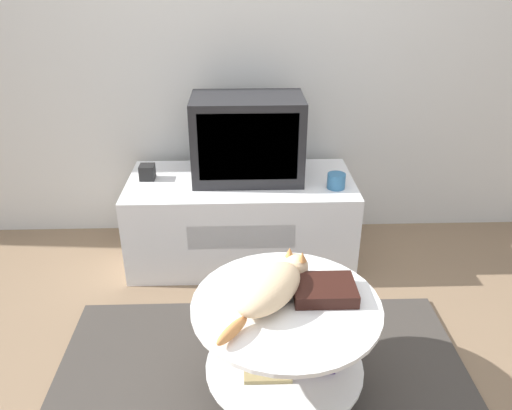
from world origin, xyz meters
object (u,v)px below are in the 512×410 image
(cat, at_px, (271,286))
(speaker, at_px, (147,172))
(tv, at_px, (248,139))
(dvd_box, at_px, (324,290))

(cat, bearing_deg, speaker, 65.84)
(tv, distance_m, speaker, 0.59)
(tv, xyz_separation_m, cat, (0.07, -1.09, -0.20))
(tv, relative_size, speaker, 7.29)
(speaker, xyz_separation_m, dvd_box, (0.83, -1.06, -0.05))
(speaker, xyz_separation_m, cat, (0.63, -1.08, -0.01))
(tv, bearing_deg, cat, -86.52)
(speaker, distance_m, cat, 1.25)
(cat, bearing_deg, tv, 39.19)
(tv, xyz_separation_m, speaker, (-0.56, -0.00, -0.19))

